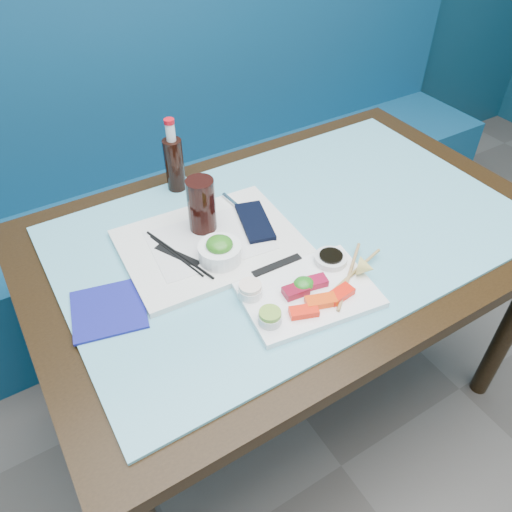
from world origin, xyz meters
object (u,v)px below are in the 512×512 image
seaweed_bowl (220,252)px  blue_napkin (108,310)px  booth_bench (177,194)px  dining_table (292,255)px  cola_bottle_body (175,165)px  sashimi_plate (307,292)px  serving_tray (210,243)px  cola_glass (201,205)px

seaweed_bowl → blue_napkin: 0.29m
booth_bench → dining_table: (0.00, -0.84, 0.29)m
booth_bench → seaweed_bowl: bearing=-105.2°
seaweed_bowl → cola_bottle_body: bearing=82.3°
sashimi_plate → seaweed_bowl: bearing=129.4°
serving_tray → cola_glass: 0.10m
dining_table → sashimi_plate: (-0.11, -0.21, 0.10)m
cola_glass → blue_napkin: (-0.31, -0.14, -0.09)m
booth_bench → serving_tray: size_ratio=6.84×
cola_glass → blue_napkin: size_ratio=0.92×
booth_bench → sashimi_plate: 1.13m
cola_bottle_body → booth_bench: bearing=69.8°
dining_table → cola_glass: cola_glass is taller
sashimi_plate → seaweed_bowl: size_ratio=2.86×
cola_bottle_body → blue_napkin: cola_bottle_body is taller
seaweed_bowl → cola_bottle_body: size_ratio=0.68×
booth_bench → blue_napkin: bearing=-121.1°
sashimi_plate → cola_bottle_body: bearing=105.3°
sashimi_plate → cola_glass: bearing=115.1°
dining_table → blue_napkin: 0.53m
dining_table → blue_napkin: bearing=-177.5°
sashimi_plate → cola_bottle_body: cola_bottle_body is taller
serving_tray → blue_napkin: size_ratio=2.75×
booth_bench → cola_glass: 0.89m
sashimi_plate → blue_napkin: (-0.41, 0.19, -0.00)m
cola_glass → seaweed_bowl: bearing=-98.7°
sashimi_plate → seaweed_bowl: 0.23m
dining_table → seaweed_bowl: 0.27m
booth_bench → cola_bottle_body: (-0.18, -0.50, 0.46)m
seaweed_bowl → blue_napkin: (-0.29, -0.01, -0.03)m
dining_table → cola_bottle_body: size_ratio=8.95×
booth_bench → cola_glass: booth_bench is taller
booth_bench → seaweed_bowl: (-0.23, -0.86, 0.42)m
booth_bench → dining_table: booth_bench is taller
cola_glass → dining_table: bearing=-28.0°
booth_bench → dining_table: bearing=-90.0°
serving_tray → blue_napkin: (-0.30, -0.08, -0.01)m
serving_tray → cola_bottle_body: bearing=85.3°
dining_table → serving_tray: (-0.22, 0.06, 0.10)m
cola_glass → serving_tray: bearing=-100.3°
booth_bench → cola_glass: bearing=-106.3°
booth_bench → cola_glass: (-0.21, -0.73, 0.47)m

